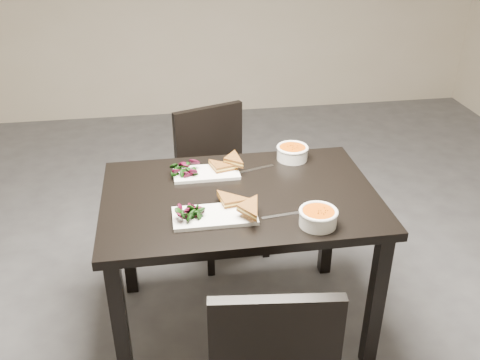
{
  "coord_description": "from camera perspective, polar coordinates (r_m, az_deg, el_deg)",
  "views": [
    {
      "loc": [
        -0.54,
        -2.4,
        1.91
      ],
      "look_at": [
        -0.23,
        -0.43,
        0.82
      ],
      "focal_mm": 39.56,
      "sensor_mm": 36.0,
      "label": 1
    }
  ],
  "objects": [
    {
      "name": "ground",
      "position": [
        3.12,
        2.97,
        -9.23
      ],
      "size": [
        5.0,
        5.0,
        0.0
      ],
      "primitive_type": "plane",
      "color": "#47474C",
      "rests_on": "ground"
    },
    {
      "name": "table",
      "position": [
        2.36,
        0.0,
        -3.59
      ],
      "size": [
        1.2,
        0.8,
        0.75
      ],
      "color": "black",
      "rests_on": "ground"
    },
    {
      "name": "chair_near",
      "position": [
        1.95,
        3.31,
        -18.57
      ],
      "size": [
        0.46,
        0.46,
        0.85
      ],
      "rotation": [
        0.0,
        0.0,
        -0.11
      ],
      "color": "black",
      "rests_on": "ground"
    },
    {
      "name": "chair_far",
      "position": [
        3.06,
        -2.4,
        0.77
      ],
      "size": [
        0.54,
        0.54,
        0.85
      ],
      "rotation": [
        0.0,
        0.0,
        0.34
      ],
      "color": "black",
      "rests_on": "ground"
    },
    {
      "name": "plate_near",
      "position": [
        2.15,
        -2.75,
        -3.89
      ],
      "size": [
        0.34,
        0.17,
        0.02
      ],
      "primitive_type": "cube",
      "color": "white",
      "rests_on": "table"
    },
    {
      "name": "sandwich_near",
      "position": [
        2.15,
        -1.1,
        -2.73
      ],
      "size": [
        0.19,
        0.15,
        0.05
      ],
      "primitive_type": null,
      "rotation": [
        0.0,
        0.0,
        0.16
      ],
      "color": "brown",
      "rests_on": "plate_near"
    },
    {
      "name": "salad_near",
      "position": [
        2.12,
        -5.46,
        -3.38
      ],
      "size": [
        0.11,
        0.1,
        0.05
      ],
      "primitive_type": null,
      "color": "black",
      "rests_on": "plate_near"
    },
    {
      "name": "soup_bowl_near",
      "position": [
        2.11,
        8.43,
        -3.92
      ],
      "size": [
        0.16,
        0.16,
        0.07
      ],
      "color": "white",
      "rests_on": "table"
    },
    {
      "name": "cutlery_near",
      "position": [
        2.17,
        4.61,
        -3.8
      ],
      "size": [
        0.18,
        0.04,
        0.0
      ],
      "primitive_type": "cube",
      "rotation": [
        0.0,
        0.0,
        0.13
      ],
      "color": "silver",
      "rests_on": "table"
    },
    {
      "name": "plate_far",
      "position": [
        2.47,
        -3.65,
        0.74
      ],
      "size": [
        0.3,
        0.15,
        0.02
      ],
      "primitive_type": "cube",
      "color": "white",
      "rests_on": "table"
    },
    {
      "name": "sandwich_far",
      "position": [
        2.45,
        -2.12,
        1.36
      ],
      "size": [
        0.18,
        0.15,
        0.05
      ],
      "primitive_type": null,
      "rotation": [
        0.0,
        0.0,
        0.25
      ],
      "color": "brown",
      "rests_on": "plate_far"
    },
    {
      "name": "salad_far",
      "position": [
        2.45,
        -5.99,
        1.16
      ],
      "size": [
        0.09,
        0.09,
        0.04
      ],
      "primitive_type": null,
      "color": "black",
      "rests_on": "plate_far"
    },
    {
      "name": "soup_bowl_far",
      "position": [
        2.61,
        5.67,
        3.04
      ],
      "size": [
        0.16,
        0.16,
        0.07
      ],
      "color": "white",
      "rests_on": "table"
    },
    {
      "name": "cutlery_far",
      "position": [
        2.52,
        1.79,
        1.21
      ],
      "size": [
        0.18,
        0.07,
        0.0
      ],
      "primitive_type": "cube",
      "rotation": [
        0.0,
        0.0,
        0.29
      ],
      "color": "silver",
      "rests_on": "table"
    }
  ]
}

